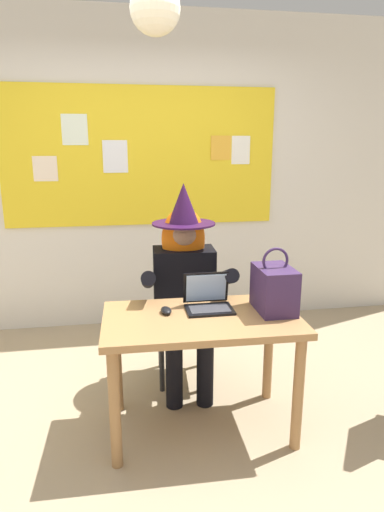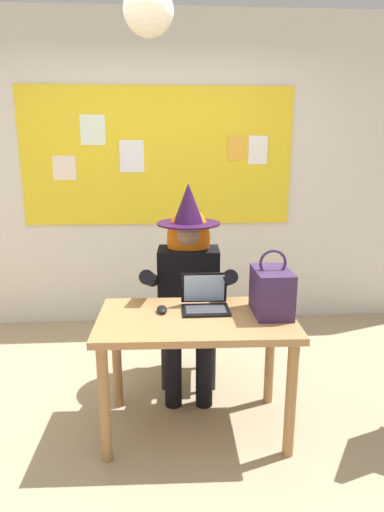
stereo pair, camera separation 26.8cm
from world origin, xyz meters
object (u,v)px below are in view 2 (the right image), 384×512
object	(u,v)px
desk_main	(196,335)
laptop	(205,301)
person_costumed	(189,276)
handbag	(272,291)
computer_mouse	(162,309)
chair_at_desk	(189,309)

from	to	relation	value
desk_main	laptop	distance (m)	0.21
person_costumed	laptop	size ratio (longest dim) A/B	5.13
desk_main	handbag	bearing A→B (deg)	2.92
laptop	computer_mouse	bearing A→B (deg)	-171.82
desk_main	laptop	world-z (taller)	laptop
chair_at_desk	computer_mouse	distance (m)	0.67
person_costumed	computer_mouse	bearing A→B (deg)	-17.52
chair_at_desk	laptop	size ratio (longest dim) A/B	3.25
desk_main	chair_at_desk	world-z (taller)	chair_at_desk
desk_main	handbag	distance (m)	0.50
laptop	chair_at_desk	bearing A→B (deg)	96.31
chair_at_desk	person_costumed	size ratio (longest dim) A/B	0.63
chair_at_desk	person_costumed	world-z (taller)	person_costumed
person_costumed	computer_mouse	size ratio (longest dim) A/B	13.56
desk_main	person_costumed	size ratio (longest dim) A/B	0.79
desk_main	computer_mouse	xyz separation A→B (m)	(-0.19, 0.08, 0.13)
person_costumed	laptop	world-z (taller)	person_costumed
desk_main	chair_at_desk	xyz separation A→B (m)	(-0.00, 0.68, -0.11)
computer_mouse	desk_main	bearing A→B (deg)	-27.47
desk_main	chair_at_desk	size ratio (longest dim) A/B	1.25
person_costumed	handbag	bearing A→B (deg)	42.72
computer_mouse	handbag	world-z (taller)	handbag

